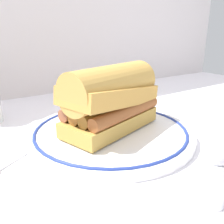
{
  "coord_description": "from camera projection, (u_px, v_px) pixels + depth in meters",
  "views": [
    {
      "loc": [
        -0.22,
        -0.31,
        0.18
      ],
      "look_at": [
        0.0,
        0.03,
        0.04
      ],
      "focal_mm": 38.44,
      "sensor_mm": 36.0,
      "label": 1
    }
  ],
  "objects": [
    {
      "name": "ground_plane",
      "position": [
        121.0,
        141.0,
        0.42
      ],
      "size": [
        1.5,
        1.5,
        0.0
      ],
      "primitive_type": "plane",
      "color": "white"
    },
    {
      "name": "plate",
      "position": [
        112.0,
        131.0,
        0.44
      ],
      "size": [
        0.3,
        0.3,
        0.01
      ],
      "color": "white",
      "rests_on": "ground_plane"
    },
    {
      "name": "sausage_sandwich",
      "position": [
        112.0,
        98.0,
        0.42
      ],
      "size": [
        0.2,
        0.14,
        0.11
      ],
      "rotation": [
        0.0,
        0.0,
        0.29
      ],
      "color": "gold",
      "rests_on": "plate"
    },
    {
      "name": "salt_shaker",
      "position": [
        215.0,
        175.0,
        0.26
      ],
      "size": [
        0.03,
        0.03,
        0.07
      ],
      "color": "white",
      "rests_on": "ground_plane"
    }
  ]
}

